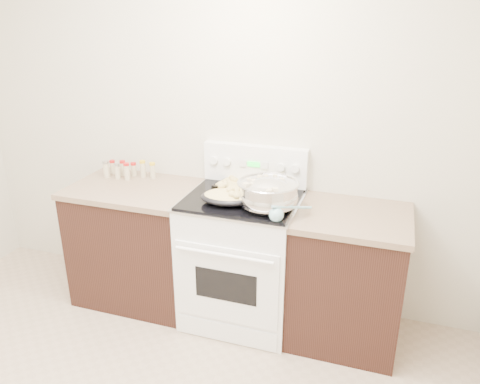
% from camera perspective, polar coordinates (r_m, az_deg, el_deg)
% --- Properties ---
extents(room_shell, '(4.10, 3.60, 2.75)m').
position_cam_1_polar(room_shell, '(1.89, -24.11, 6.67)').
color(room_shell, beige).
rests_on(room_shell, ground).
extents(counter_left, '(0.93, 0.67, 0.92)m').
position_cam_1_polar(counter_left, '(3.67, -12.15, -6.01)').
color(counter_left, black).
rests_on(counter_left, ground).
extents(counter_right, '(0.73, 0.67, 0.92)m').
position_cam_1_polar(counter_right, '(3.24, 12.89, -10.04)').
color(counter_right, black).
rests_on(counter_right, ground).
extents(kitchen_range, '(0.78, 0.73, 1.22)m').
position_cam_1_polar(kitchen_range, '(3.34, 0.30, -7.84)').
color(kitchen_range, white).
rests_on(kitchen_range, ground).
extents(mixing_bowl, '(0.42, 0.42, 0.23)m').
position_cam_1_polar(mixing_bowl, '(2.95, 3.42, -0.31)').
color(mixing_bowl, silver).
rests_on(mixing_bowl, kitchen_range).
extents(roasting_pan, '(0.42, 0.33, 0.11)m').
position_cam_1_polar(roasting_pan, '(3.03, -1.35, -0.51)').
color(roasting_pan, black).
rests_on(roasting_pan, kitchen_range).
extents(baking_sheet, '(0.45, 0.35, 0.06)m').
position_cam_1_polar(baking_sheet, '(3.31, 0.61, 0.88)').
color(baking_sheet, black).
rests_on(baking_sheet, kitchen_range).
extents(wooden_spoon, '(0.16, 0.22, 0.04)m').
position_cam_1_polar(wooden_spoon, '(3.03, -0.72, -1.23)').
color(wooden_spoon, '#A9874D').
rests_on(wooden_spoon, kitchen_range).
extents(blue_ladle, '(0.23, 0.23, 0.11)m').
position_cam_1_polar(blue_ladle, '(2.81, 4.64, -2.70)').
color(blue_ladle, '#7DB0BA').
rests_on(blue_ladle, kitchen_range).
extents(spice_jars, '(0.40, 0.14, 0.13)m').
position_cam_1_polar(spice_jars, '(3.67, -13.66, 2.70)').
color(spice_jars, '#BFB28C').
rests_on(spice_jars, counter_left).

